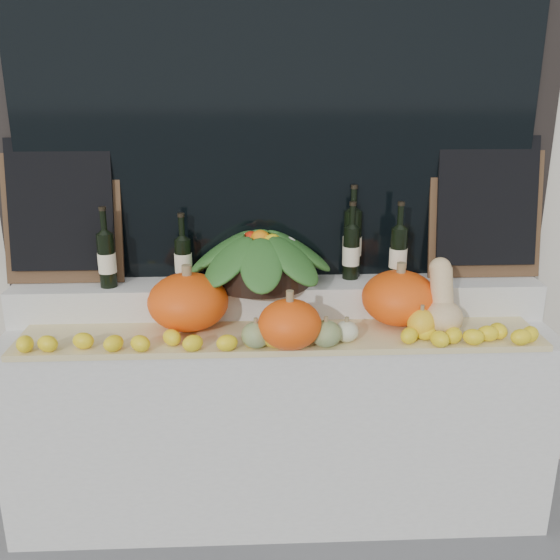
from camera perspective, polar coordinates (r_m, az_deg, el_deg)
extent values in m
cube|color=black|center=(2.72, -0.34, 18.23)|extent=(2.40, 0.04, 2.10)
cube|color=black|center=(2.69, -0.32, 18.23)|extent=(2.20, 0.02, 2.00)
cube|color=silver|center=(2.85, -0.07, -12.61)|extent=(2.30, 0.55, 0.88)
cube|color=silver|center=(2.76, -0.21, -1.69)|extent=(2.30, 0.25, 0.16)
cube|color=tan|center=(2.53, 0.05, -5.25)|extent=(2.10, 0.32, 0.02)
ellipsoid|color=#FF550D|center=(2.57, -8.40, -1.97)|extent=(0.36, 0.36, 0.23)
ellipsoid|color=#FF550D|center=(2.64, 10.86, -1.61)|extent=(0.38, 0.38, 0.23)
ellipsoid|color=#FF550D|center=(2.38, 0.90, -4.05)|extent=(0.28, 0.28, 0.19)
ellipsoid|color=#DDB682|center=(2.58, 14.69, -3.36)|extent=(0.16, 0.16, 0.14)
cylinder|color=#DDB682|center=(2.59, 14.57, -0.70)|extent=(0.09, 0.14, 0.18)
sphere|color=#DDB682|center=(2.61, 14.44, 1.04)|extent=(0.09, 0.09, 0.09)
ellipsoid|color=#325E1C|center=(2.41, 4.22, -4.92)|extent=(0.12, 0.12, 0.10)
cylinder|color=olive|center=(2.38, 4.25, -3.54)|extent=(0.02, 0.02, 0.02)
ellipsoid|color=#325E1C|center=(2.39, -2.22, -5.05)|extent=(0.11, 0.11, 0.10)
cylinder|color=olive|center=(2.37, -2.23, -3.68)|extent=(0.02, 0.02, 0.02)
ellipsoid|color=beige|center=(2.41, 1.74, -5.36)|extent=(0.08, 0.08, 0.07)
cylinder|color=olive|center=(2.39, 1.75, -4.38)|extent=(0.02, 0.02, 0.02)
ellipsoid|color=yellow|center=(2.38, -0.40, -4.51)|extent=(0.13, 0.13, 0.15)
cylinder|color=olive|center=(2.35, -0.41, -2.60)|extent=(0.02, 0.02, 0.02)
ellipsoid|color=beige|center=(2.46, 6.10, -4.69)|extent=(0.10, 0.10, 0.08)
cylinder|color=olive|center=(2.44, 6.14, -3.57)|extent=(0.02, 0.02, 0.02)
ellipsoid|color=yellow|center=(2.54, 12.78, -3.90)|extent=(0.11, 0.11, 0.12)
cylinder|color=olive|center=(2.51, 12.89, -2.43)|extent=(0.02, 0.02, 0.02)
cylinder|color=black|center=(2.70, -1.77, 0.92)|extent=(0.43, 0.43, 0.11)
cylinder|color=black|center=(2.73, -15.55, 1.74)|extent=(0.07, 0.07, 0.23)
cylinder|color=black|center=(2.69, -15.84, 5.13)|extent=(0.03, 0.03, 0.10)
cylinder|color=#ECE5C5|center=(2.74, -15.53, 1.54)|extent=(0.08, 0.08, 0.08)
cylinder|color=black|center=(2.68, -15.95, 6.29)|extent=(0.03, 0.03, 0.02)
cylinder|color=black|center=(2.74, -8.84, 1.79)|extent=(0.07, 0.07, 0.19)
cylinder|color=black|center=(2.70, -8.98, 4.73)|extent=(0.03, 0.03, 0.10)
cylinder|color=#ECE5C5|center=(2.74, -8.83, 1.58)|extent=(0.08, 0.08, 0.08)
cylinder|color=black|center=(2.69, -9.04, 5.89)|extent=(0.03, 0.03, 0.02)
cylinder|color=black|center=(2.79, 6.61, 3.33)|extent=(0.08, 0.08, 0.29)
cylinder|color=black|center=(2.75, 6.76, 7.31)|extent=(0.03, 0.03, 0.10)
cylinder|color=#ECE5C5|center=(2.80, 6.60, 3.13)|extent=(0.08, 0.08, 0.08)
cylinder|color=black|center=(2.74, 6.81, 8.45)|extent=(0.03, 0.03, 0.02)
cylinder|color=black|center=(2.76, 6.51, 2.45)|extent=(0.07, 0.07, 0.23)
cylinder|color=black|center=(2.72, 6.64, 5.79)|extent=(0.03, 0.03, 0.10)
cylinder|color=#ECE5C5|center=(2.76, 6.51, 2.25)|extent=(0.08, 0.08, 0.08)
cylinder|color=black|center=(2.71, 6.68, 6.95)|extent=(0.03, 0.03, 0.02)
cylinder|color=black|center=(2.74, 10.75, 2.22)|extent=(0.07, 0.07, 0.24)
cylinder|color=black|center=(2.69, 10.96, 5.70)|extent=(0.03, 0.03, 0.10)
cylinder|color=#ECE5C5|center=(2.74, 10.74, 2.02)|extent=(0.08, 0.08, 0.08)
cylinder|color=black|center=(2.68, 11.04, 6.87)|extent=(0.03, 0.03, 0.02)
cube|color=#4C331E|center=(2.84, -19.28, 5.96)|extent=(0.50, 0.12, 0.61)
cube|color=black|center=(2.82, -19.43, 6.49)|extent=(0.44, 0.12, 0.55)
cube|color=#4C331E|center=(2.91, 18.28, 6.33)|extent=(0.50, 0.12, 0.61)
cube|color=black|center=(2.89, 18.45, 6.85)|extent=(0.44, 0.12, 0.55)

